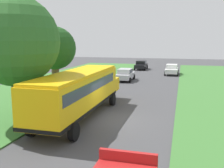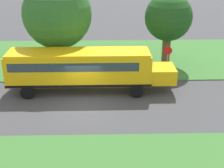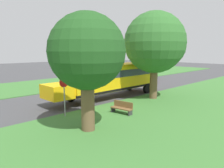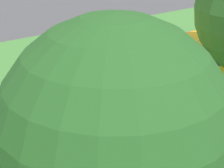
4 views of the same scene
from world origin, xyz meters
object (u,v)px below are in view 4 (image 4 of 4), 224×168
object	(u,v)px
stop_sign	(60,157)
oak_tree_roadside_mid	(108,133)
school_bus	(161,74)
pickup_truck	(209,33)

from	to	relation	value
stop_sign	oak_tree_roadside_mid	bearing A→B (deg)	169.20
school_bus	oak_tree_roadside_mid	world-z (taller)	oak_tree_roadside_mid
pickup_truck	oak_tree_roadside_mid	bearing A→B (deg)	119.65
school_bus	pickup_truck	bearing A→B (deg)	-65.51
pickup_truck	oak_tree_roadside_mid	xyz separation A→B (m)	(-10.39, 18.25, 3.32)
school_bus	pickup_truck	xyz separation A→B (m)	(4.97, -10.90, -0.85)
stop_sign	pickup_truck	bearing A→B (deg)	-67.54
oak_tree_roadside_mid	stop_sign	size ratio (longest dim) A/B	2.39
school_bus	oak_tree_roadside_mid	size ratio (longest dim) A/B	1.90
school_bus	oak_tree_roadside_mid	xyz separation A→B (m)	(-5.42, 7.35, 2.47)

